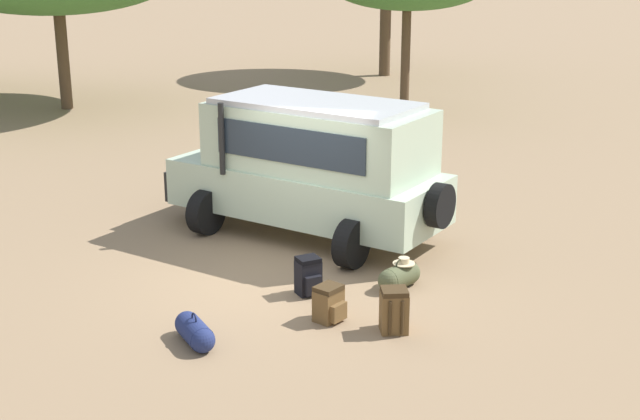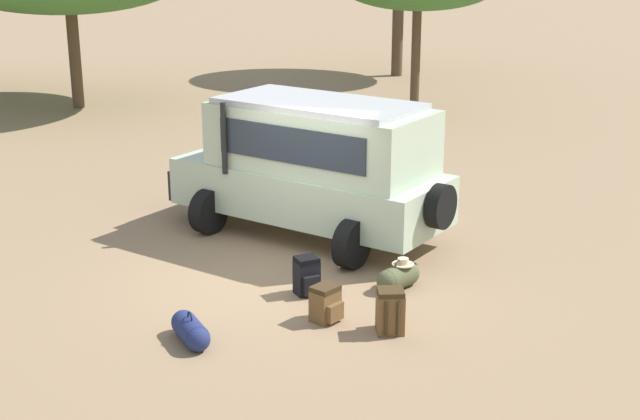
# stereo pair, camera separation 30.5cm
# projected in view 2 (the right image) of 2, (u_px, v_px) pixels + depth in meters

# --- Properties ---
(ground_plane) EXTENTS (320.00, 320.00, 0.00)m
(ground_plane) POSITION_uv_depth(u_px,v_px,m) (280.00, 275.00, 14.09)
(ground_plane) COLOR #8C7051
(safari_vehicle) EXTENTS (5.44, 3.68, 2.44)m
(safari_vehicle) POSITION_uv_depth(u_px,v_px,m) (314.00, 165.00, 15.53)
(safari_vehicle) COLOR #B2C6A8
(safari_vehicle) RESTS_ON ground_plane
(backpack_beside_front_wheel) EXTENTS (0.48, 0.47, 0.52)m
(backpack_beside_front_wheel) POSITION_uv_depth(u_px,v_px,m) (326.00, 304.00, 12.37)
(backpack_beside_front_wheel) COLOR brown
(backpack_beside_front_wheel) RESTS_ON ground_plane
(backpack_cluster_center) EXTENTS (0.45, 0.48, 0.62)m
(backpack_cluster_center) POSITION_uv_depth(u_px,v_px,m) (390.00, 311.00, 12.00)
(backpack_cluster_center) COLOR brown
(backpack_cluster_center) RESTS_ON ground_plane
(backpack_near_rear_wheel) EXTENTS (0.46, 0.46, 0.58)m
(backpack_near_rear_wheel) POSITION_uv_depth(u_px,v_px,m) (307.00, 276.00, 13.27)
(backpack_near_rear_wheel) COLOR black
(backpack_near_rear_wheel) RESTS_ON ground_plane
(duffel_bag_low_black_case) EXTENTS (0.59, 0.74, 0.46)m
(duffel_bag_low_black_case) POSITION_uv_depth(u_px,v_px,m) (398.00, 277.00, 13.51)
(duffel_bag_low_black_case) COLOR #4C5133
(duffel_bag_low_black_case) RESTS_ON ground_plane
(duffel_bag_soft_canvas) EXTENTS (0.72, 0.77, 0.44)m
(duffel_bag_soft_canvas) POSITION_uv_depth(u_px,v_px,m) (190.00, 330.00, 11.74)
(duffel_bag_soft_canvas) COLOR navy
(duffel_bag_soft_canvas) RESTS_ON ground_plane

